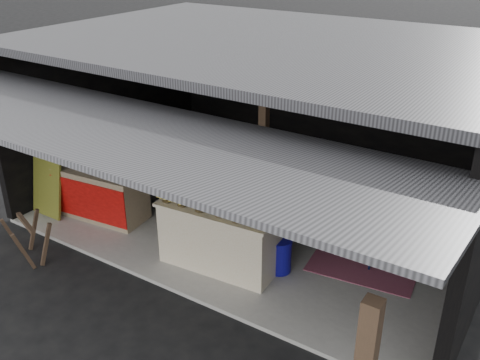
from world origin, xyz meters
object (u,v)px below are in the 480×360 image
Objects in this scene: white_crate at (254,199)px; neighbor_stall at (102,190)px; banana_table at (225,231)px; sawhorse at (28,236)px; plastic_chair at (388,227)px; water_barrel at (280,256)px.

white_crate is 0.68× the size of neighbor_stall.
banana_table is 2.49m from neighbor_stall.
sawhorse is at bearing -135.21° from white_crate.
water_barrel is at bearing -155.51° from plastic_chair.
banana_table is 1.85× the size of plastic_chair.
banana_table is 1.68× the size of white_crate.
water_barrel is 1.60m from plastic_chair.
white_crate is 2.21× the size of water_barrel.
neighbor_stall reaches higher than water_barrel.
white_crate reaches higher than sawhorse.
banana_table reaches higher than sawhorse.
white_crate is at bearing 168.91° from plastic_chair.
plastic_chair is at bearing 4.23° from white_crate.
banana_table is 2.90m from sawhorse.
white_crate is 1.10× the size of plastic_chair.
plastic_chair is (1.17, 1.04, 0.33)m from water_barrel.
white_crate is at bearing 92.84° from banana_table.
plastic_chair is (2.10, 0.23, 0.04)m from white_crate.
neighbor_stall is 3.23× the size of water_barrel.
banana_table is 2.32m from plastic_chair.
neighbor_stall is (-2.49, -0.02, -0.01)m from banana_table.
neighbor_stall reaches higher than sawhorse.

